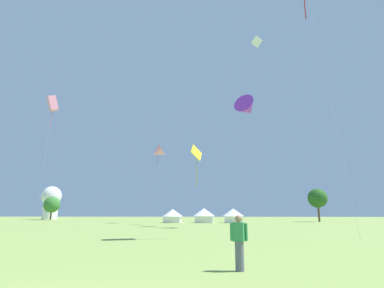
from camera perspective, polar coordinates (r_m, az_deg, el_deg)
The scene contains 12 objects.
kite_yellow_diamond at distance 46.89m, azimuth 0.81°, elevation -1.93°, with size 3.02×3.02×12.07m.
kite_pink_box at distance 64.11m, azimuth -24.05°, elevation 6.75°, with size 2.42×2.92×23.32m.
kite_pink_delta at distance 65.86m, azimuth -6.33°, elevation -1.47°, with size 3.61×3.53×16.05m.
kite_purple_delta at distance 45.44m, azimuth 10.04°, elevation 6.45°, with size 4.24×4.54×18.28m.
kite_white_diamond at distance 63.44m, azimuth 11.71°, elevation 17.24°, with size 2.37×2.87×34.88m.
person_spectator at distance 10.65m, azimuth 8.59°, elevation -17.44°, with size 0.57×0.34×1.73m.
festival_tent_center at distance 66.43m, azimuth -3.54°, elevation -12.80°, with size 4.24×4.24×2.75m.
festival_tent_left at distance 65.76m, azimuth 2.20°, elevation -12.75°, with size 4.48×4.48×2.91m.
festival_tent_right at distance 65.71m, azimuth 7.50°, elevation -12.68°, with size 4.38×4.38×2.85m.
observatory_dome at distance 115.34m, azimuth -24.28°, elevation -9.42°, with size 6.40×6.40×10.80m.
tree_distant_left at distance 103.18m, azimuth -24.17°, elevation -10.06°, with size 4.65×4.65×6.77m.
tree_distant_right at distance 79.18m, azimuth 21.89°, elevation -9.15°, with size 4.40×4.40×7.56m.
Camera 1 is at (3.38, -4.96, 1.77)m, focal length 29.29 mm.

